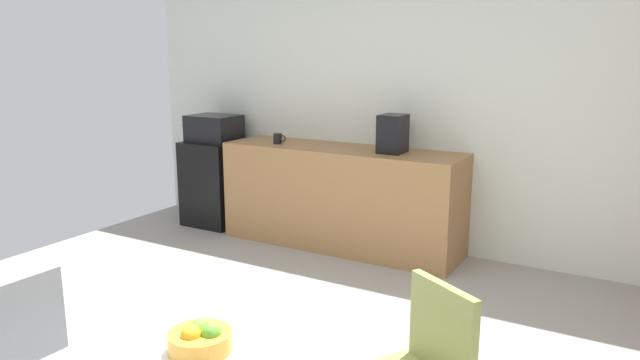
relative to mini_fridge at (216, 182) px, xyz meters
The scene contains 9 objects.
wall_back 2.34m from the mini_fridge, ahead, with size 6.00×0.10×2.60m, color silver.
counter_block 1.44m from the mini_fridge, ahead, with size 2.18×0.60×0.90m, color #9E7042.
mini_fridge is the anchor object (origin of this frame).
microwave 0.55m from the mini_fridge, ahead, with size 0.48×0.38×0.26m, color black.
chair_gray 3.64m from the mini_fridge, 61.54° to the right, with size 0.43×0.43×0.83m.
chair_olive 3.98m from the mini_fridge, 38.01° to the right, with size 0.58×0.58×0.83m.
fruit_bowl 4.10m from the mini_fridge, 50.63° to the right, with size 0.22×0.22×0.11m.
mug_white 0.98m from the mini_fridge, ahead, with size 0.13×0.08×0.09m.
coffee_maker 2.03m from the mini_fridge, ahead, with size 0.20×0.24×0.32m, color black.
Camera 1 is at (1.73, -1.89, 1.75)m, focal length 33.27 mm.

